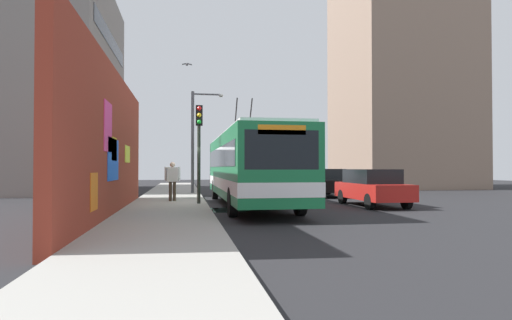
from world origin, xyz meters
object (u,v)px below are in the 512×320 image
parked_car_red (372,187)px  city_bus (249,166)px  parked_car_champagne (276,177)px  traffic_light (199,137)px  parked_car_black (323,182)px  pedestrian_midblock (172,178)px  parked_car_white (295,179)px  street_lamp (197,134)px

parked_car_red → city_bus: bearing=78.9°
parked_car_champagne → traffic_light: (-18.48, 7.35, 2.08)m
parked_car_black → pedestrian_midblock: bearing=116.2°
parked_car_white → parked_car_champagne: (6.50, -0.00, -0.00)m
pedestrian_midblock → parked_car_red: bearing=-105.0°
city_bus → parked_car_champagne: bearing=-16.0°
parked_car_champagne → street_lamp: 13.26m
parked_car_black → parked_car_champagne: (12.71, -0.00, -0.00)m
city_bus → traffic_light: size_ratio=3.08×
parked_car_red → pedestrian_midblock: pedestrian_midblock is taller
parked_car_black → traffic_light: bearing=128.1°
parked_car_champagne → traffic_light: 20.00m
city_bus → parked_car_white: bearing=-24.1°
parked_car_black → parked_car_white: size_ratio=0.96×
parked_car_red → parked_car_black: (6.44, -0.00, 0.00)m
parked_car_red → parked_car_champagne: same height
parked_car_white → pedestrian_midblock: bearing=140.8°
street_lamp → traffic_light: bearing=179.0°
parked_car_champagne → traffic_light: size_ratio=1.11×
parked_car_red → parked_car_black: 6.44m
parked_car_black → traffic_light: size_ratio=1.15×
city_bus → parked_car_white: 12.78m
traffic_light → street_lamp: bearing=-1.0°
pedestrian_midblock → traffic_light: traffic_light is taller
parked_car_red → parked_car_black: bearing=-0.0°
parked_car_black → parked_car_white: same height
parked_car_champagne → parked_car_black: bearing=180.0°
parked_car_white → pedestrian_midblock: pedestrian_midblock is taller
city_bus → traffic_light: 2.48m
parked_car_white → traffic_light: 14.21m
pedestrian_midblock → parked_car_champagne: bearing=-26.7°
city_bus → pedestrian_midblock: 3.55m
parked_car_red → parked_car_champagne: size_ratio=0.96×
city_bus → traffic_light: city_bus is taller
parked_car_black → parked_car_champagne: same height
parked_car_black → street_lamp: bearing=74.9°
traffic_light → city_bus: bearing=-80.8°
parked_car_champagne → pedestrian_midblock: size_ratio=2.60×
street_lamp → pedestrian_midblock: bearing=168.4°
traffic_light → street_lamp: (7.72, -0.13, 0.75)m
parked_car_black → city_bus: bearing=136.2°
parked_car_red → pedestrian_midblock: size_ratio=2.50×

